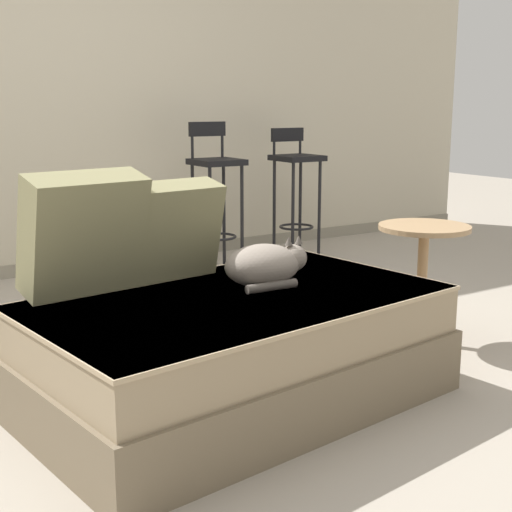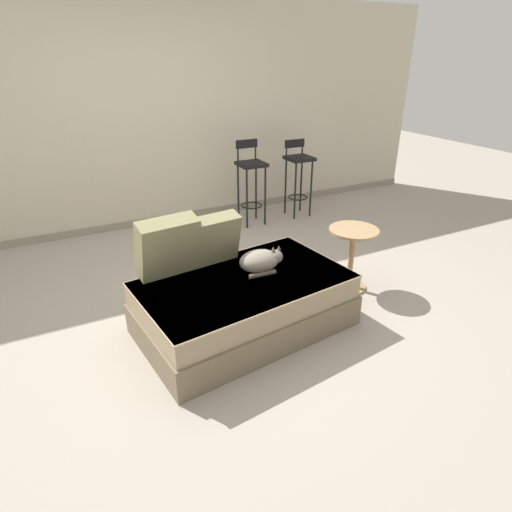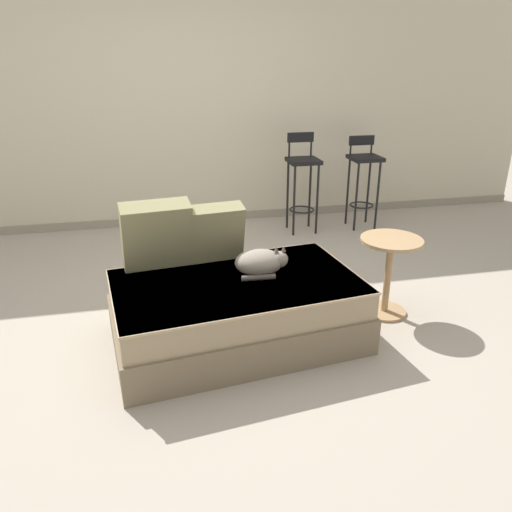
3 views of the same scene
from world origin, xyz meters
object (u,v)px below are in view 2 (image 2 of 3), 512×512
bar_stool_by_doorway (298,169)px  side_table (352,250)px  cat (261,261)px  throw_pillow_corner (167,247)px  bar_stool_near_window (251,175)px  throw_pillow_middle (214,239)px  couch (245,303)px

bar_stool_by_doorway → side_table: 2.04m
cat → side_table: (0.97, 0.07, -0.14)m
throw_pillow_corner → bar_stool_near_window: 2.34m
throw_pillow_corner → throw_pillow_middle: throw_pillow_corner is taller
throw_pillow_corner → side_table: throw_pillow_corner is taller
throw_pillow_corner → cat: throw_pillow_corner is taller
cat → bar_stool_by_doorway: bar_stool_by_doorway is taller
cat → side_table: bearing=4.3°
bar_stool_by_doorway → throw_pillow_corner: bearing=-142.1°
couch → bar_stool_by_doorway: bearing=49.5°
cat → bar_stool_near_window: bar_stool_near_window is taller
bar_stool_near_window → bar_stool_by_doorway: (0.69, -0.00, -0.00)m
bar_stool_near_window → side_table: bar_stool_near_window is taller
throw_pillow_corner → side_table: 1.66m
couch → bar_stool_near_window: bearing=62.5°
throw_pillow_middle → cat: throw_pillow_middle is taller
couch → bar_stool_near_window: (1.08, 2.07, 0.40)m
throw_pillow_middle → bar_stool_by_doorway: size_ratio=0.43×
couch → throw_pillow_middle: size_ratio=4.07×
side_table → cat: bearing=-175.7°
cat → bar_stool_near_window: (0.90, 2.00, 0.10)m
cat → bar_stool_by_doorway: size_ratio=0.36×
throw_pillow_corner → bar_stool_by_doorway: (2.25, 1.75, -0.06)m
bar_stool_near_window → side_table: (0.06, -1.92, -0.24)m
throw_pillow_middle → bar_stool_by_doorway: bearing=42.5°
throw_pillow_middle → cat: 0.42m
throw_pillow_middle → bar_stool_near_window: size_ratio=0.40×
throw_pillow_corner → bar_stool_near_window: bearing=48.2°
cat → bar_stool_near_window: bearing=65.7°
couch → bar_stool_near_window: bar_stool_near_window is taller
bar_stool_by_doorway → bar_stool_near_window: bearing=180.0°
couch → bar_stool_near_window: 2.36m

